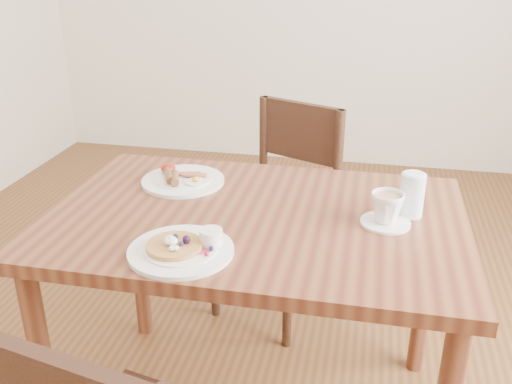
# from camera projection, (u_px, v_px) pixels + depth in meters

# --- Properties ---
(dining_table) EXTENTS (1.20, 0.80, 0.75)m
(dining_table) POSITION_uv_depth(u_px,v_px,m) (256.00, 244.00, 1.69)
(dining_table) COLOR brown
(dining_table) RESTS_ON ground
(chair_far) EXTENTS (0.55, 0.55, 0.88)m
(chair_far) POSITION_uv_depth(u_px,v_px,m) (282.00, 202.00, 2.35)
(chair_far) COLOR #3D2216
(chair_far) RESTS_ON ground
(pancake_plate) EXTENTS (0.27, 0.27, 0.06)m
(pancake_plate) POSITION_uv_depth(u_px,v_px,m) (183.00, 248.00, 1.44)
(pancake_plate) COLOR white
(pancake_plate) RESTS_ON dining_table
(breakfast_plate) EXTENTS (0.27, 0.27, 0.04)m
(breakfast_plate) POSITION_uv_depth(u_px,v_px,m) (182.00, 179.00, 1.86)
(breakfast_plate) COLOR white
(breakfast_plate) RESTS_ON dining_table
(teacup_saucer) EXTENTS (0.14, 0.14, 0.09)m
(teacup_saucer) POSITION_uv_depth(u_px,v_px,m) (386.00, 210.00, 1.58)
(teacup_saucer) COLOR white
(teacup_saucer) RESTS_ON dining_table
(water_glass) EXTENTS (0.07, 0.07, 0.13)m
(water_glass) POSITION_uv_depth(u_px,v_px,m) (412.00, 195.00, 1.62)
(water_glass) COLOR silver
(water_glass) RESTS_ON dining_table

